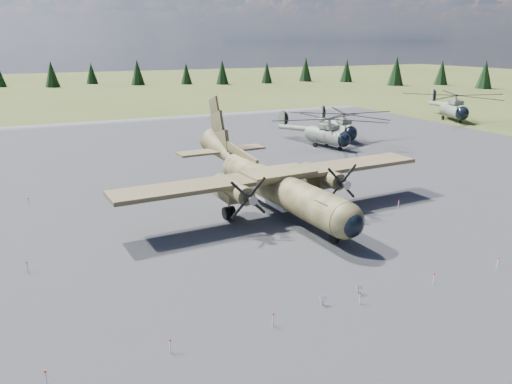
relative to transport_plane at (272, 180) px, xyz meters
name	(u,v)px	position (x,y,z in m)	size (l,w,h in m)	color
ground	(243,236)	(-5.27, -5.13, -2.95)	(500.00, 500.00, 0.00)	#4E5726
apron	(203,202)	(-5.27, 4.87, -2.95)	(120.00, 120.00, 0.04)	slate
transport_plane	(272,180)	(0.00, 0.00, 0.00)	(31.19, 28.32, 10.28)	#3E4022
helicopter_near	(327,127)	(20.88, 22.82, 0.24)	(21.18, 22.43, 4.50)	slate
helicopter_mid	(343,121)	(26.40, 26.60, 0.23)	(21.18, 22.23, 4.49)	slate
helicopter_far	(454,102)	(59.08, 34.59, 0.83)	(27.52, 27.52, 5.33)	slate
info_placard_left	(323,299)	(-5.43, -17.82, -2.52)	(0.44, 0.24, 0.65)	gray
info_placard_right	(359,288)	(-2.57, -17.58, -2.53)	(0.43, 0.23, 0.64)	gray
barrier_fence	(238,231)	(-5.73, -5.21, -2.45)	(33.12, 29.62, 0.85)	white
treeline	(240,189)	(-6.25, -7.01, 1.74)	(337.65, 340.19, 10.88)	black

